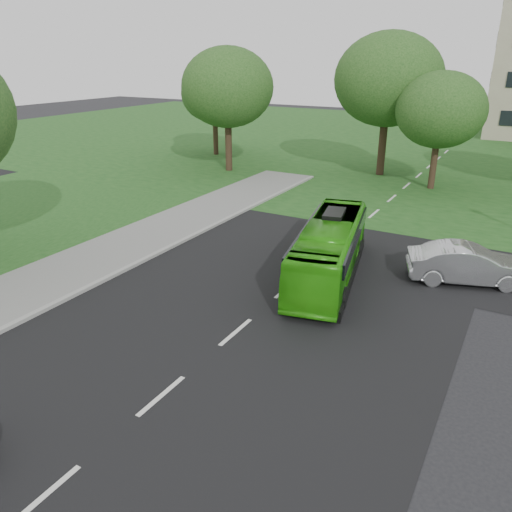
# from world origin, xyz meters

# --- Properties ---
(ground) EXTENTS (160.00, 160.00, 0.00)m
(ground) POSITION_xyz_m (0.00, 0.00, 0.00)
(ground) COLOR black
(ground) RESTS_ON ground
(street_surfaces) EXTENTS (120.00, 120.00, 0.15)m
(street_surfaces) POSITION_xyz_m (-0.38, 22.75, 0.03)
(street_surfaces) COLOR black
(street_surfaces) RESTS_ON ground
(tree_park_a) EXTENTS (7.29, 7.29, 9.68)m
(tree_park_a) POSITION_xyz_m (-14.25, 24.12, 6.57)
(tree_park_a) COLOR black
(tree_park_a) RESTS_ON ground
(tree_park_b) EXTENTS (8.17, 8.17, 10.71)m
(tree_park_b) POSITION_xyz_m (-2.83, 28.75, 7.22)
(tree_park_b) COLOR black
(tree_park_b) RESTS_ON ground
(tree_park_c) EXTENTS (6.06, 6.06, 8.05)m
(tree_park_c) POSITION_xyz_m (1.68, 26.12, 5.46)
(tree_park_c) COLOR black
(tree_park_c) RESTS_ON ground
(tree_park_f) EXTENTS (6.19, 6.19, 8.26)m
(tree_park_f) POSITION_xyz_m (-19.21, 29.59, 5.62)
(tree_park_f) COLOR black
(tree_park_f) RESTS_ON ground
(bus) EXTENTS (3.94, 9.22, 2.50)m
(bus) POSITION_xyz_m (1.00, 8.03, 1.25)
(bus) COLOR #33B314
(bus) RESTS_ON ground
(sedan) EXTENTS (5.20, 3.22, 1.62)m
(sedan) POSITION_xyz_m (6.32, 10.35, 0.81)
(sedan) COLOR silver
(sedan) RESTS_ON ground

